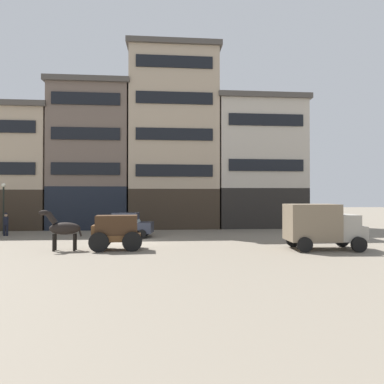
% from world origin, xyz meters
% --- Properties ---
extents(ground_plane, '(120.00, 120.00, 0.00)m').
position_xyz_m(ground_plane, '(0.00, 0.00, 0.00)').
color(ground_plane, slate).
extents(building_far_left, '(8.10, 5.76, 11.52)m').
position_xyz_m(building_far_left, '(-12.20, 10.27, 5.80)').
color(building_far_left, '#33281E').
rests_on(building_far_left, ground_plane).
extents(building_center_left, '(7.66, 5.76, 13.85)m').
position_xyz_m(building_center_left, '(-4.67, 10.27, 6.97)').
color(building_center_left, black).
rests_on(building_center_left, ground_plane).
extents(building_center_right, '(8.85, 5.76, 17.52)m').
position_xyz_m(building_center_right, '(3.24, 10.27, 8.81)').
color(building_center_right, '#33281E').
rests_on(building_center_right, ground_plane).
extents(building_far_right, '(8.94, 5.76, 12.81)m').
position_xyz_m(building_far_right, '(11.78, 10.27, 6.45)').
color(building_far_right, black).
rests_on(building_far_right, ground_plane).
extents(cargo_wagon, '(2.99, 1.69, 1.98)m').
position_xyz_m(cargo_wagon, '(-0.37, -2.74, 1.15)').
color(cargo_wagon, brown).
rests_on(cargo_wagon, ground_plane).
extents(draft_horse, '(2.35, 0.71, 2.30)m').
position_xyz_m(draft_horse, '(-3.32, -2.75, 1.27)').
color(draft_horse, black).
rests_on(draft_horse, ground_plane).
extents(delivery_truck_near, '(4.44, 2.34, 2.62)m').
position_xyz_m(delivery_truck_near, '(11.47, -3.52, 1.42)').
color(delivery_truck_near, gray).
rests_on(delivery_truck_near, ground_plane).
extents(sedan_dark, '(3.85, 2.17, 1.83)m').
position_xyz_m(sedan_dark, '(-0.41, 2.83, 0.91)').
color(sedan_dark, '#333847').
rests_on(sedan_dark, ground_plane).
extents(pedestrian_officer, '(0.42, 0.42, 1.79)m').
position_xyz_m(pedestrian_officer, '(-9.86, 4.29, 0.98)').
color(pedestrian_officer, black).
rests_on(pedestrian_officer, ground_plane).
extents(streetlamp_curbside, '(0.32, 0.32, 4.12)m').
position_xyz_m(streetlamp_curbside, '(-10.61, 5.44, 2.67)').
color(streetlamp_curbside, black).
rests_on(streetlamp_curbside, ground_plane).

